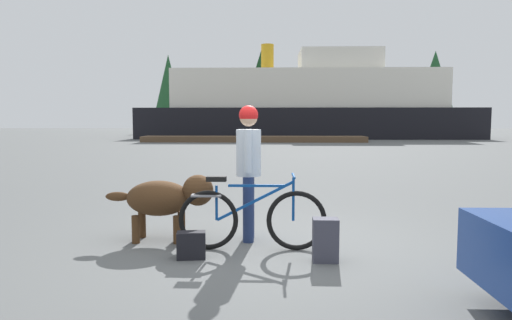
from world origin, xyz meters
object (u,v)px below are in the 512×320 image
(ferry_boat, at_px, (307,106))
(sailboat_moored, at_px, (304,132))
(backpack, at_px, (325,240))
(handbag_pannier, at_px, (191,245))
(person_cyclist, at_px, (249,159))
(dog, at_px, (167,198))
(bicycle, at_px, (251,218))

(ferry_boat, height_order, sailboat_moored, ferry_boat)
(backpack, height_order, handbag_pannier, backpack)
(person_cyclist, distance_m, handbag_pannier, 1.38)
(ferry_boat, bearing_deg, sailboat_moored, 96.59)
(dog, xyz_separation_m, handbag_pannier, (0.44, -0.77, -0.41))
(backpack, bearing_deg, ferry_boat, 85.72)
(dog, bearing_deg, sailboat_moored, 82.96)
(bicycle, bearing_deg, backpack, -27.35)
(person_cyclist, height_order, ferry_boat, ferry_boat)
(person_cyclist, xyz_separation_m, handbag_pannier, (-0.61, -0.83, -0.91))
(dog, relative_size, handbag_pannier, 4.40)
(dog, relative_size, sailboat_moored, 0.18)
(dog, bearing_deg, bicycle, -20.22)
(backpack, distance_m, sailboat_moored, 37.42)
(person_cyclist, height_order, backpack, person_cyclist)
(person_cyclist, bearing_deg, sailboat_moored, 84.59)
(dog, bearing_deg, ferry_boat, 82.49)
(ferry_boat, bearing_deg, handbag_pannier, -96.65)
(dog, xyz_separation_m, backpack, (1.95, -0.84, -0.32))
(person_cyclist, distance_m, backpack, 1.51)
(bicycle, bearing_deg, ferry_boat, 84.33)
(sailboat_moored, bearing_deg, person_cyclist, -95.41)
(handbag_pannier, distance_m, sailboat_moored, 37.49)
(bicycle, bearing_deg, dog, 159.78)
(dog, bearing_deg, person_cyclist, 3.21)
(handbag_pannier, relative_size, ferry_boat, 0.01)
(ferry_boat, bearing_deg, bicycle, -95.67)
(handbag_pannier, height_order, sailboat_moored, sailboat_moored)
(handbag_pannier, bearing_deg, dog, 119.78)
(dog, relative_size, backpack, 2.91)
(backpack, distance_m, handbag_pannier, 1.51)
(dog, xyz_separation_m, sailboat_moored, (4.51, 36.49, -0.07))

